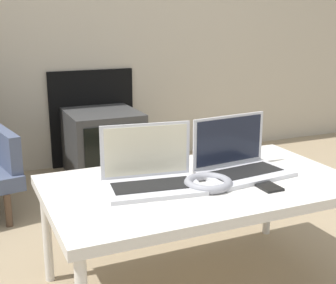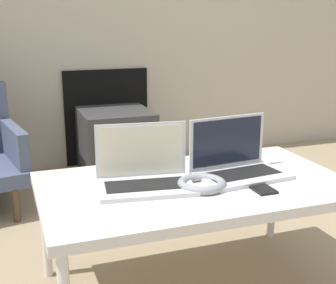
# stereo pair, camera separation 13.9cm
# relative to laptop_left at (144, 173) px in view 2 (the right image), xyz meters

# --- Properties ---
(table) EXTENTS (1.14, 0.67, 0.44)m
(table) POSITION_rel_laptop_left_xyz_m (0.19, -0.03, -0.08)
(table) COLOR silver
(table) RESTS_ON ground_plane
(laptop_left) EXTENTS (0.37, 0.27, 0.22)m
(laptop_left) POSITION_rel_laptop_left_xyz_m (0.00, 0.00, 0.00)
(laptop_left) COLOR silver
(laptop_left) RESTS_ON table
(laptop_right) EXTENTS (0.36, 0.26, 0.22)m
(laptop_right) POSITION_rel_laptop_left_xyz_m (0.38, 0.00, 0.00)
(laptop_right) COLOR silver
(laptop_right) RESTS_ON table
(headphones) EXTENTS (0.18, 0.18, 0.03)m
(headphones) POSITION_rel_laptop_left_xyz_m (0.18, -0.09, -0.03)
(headphones) COLOR gray
(headphones) RESTS_ON table
(phone) EXTENTS (0.07, 0.13, 0.01)m
(phone) POSITION_rel_laptop_left_xyz_m (0.38, -0.18, -0.04)
(phone) COLOR black
(phone) RESTS_ON table
(tv) EXTENTS (0.46, 0.51, 0.44)m
(tv) POSITION_rel_laptop_left_xyz_m (0.24, 1.48, -0.27)
(tv) COLOR #383838
(tv) RESTS_ON ground_plane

